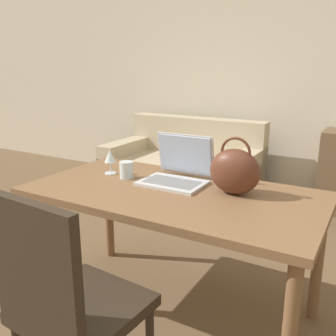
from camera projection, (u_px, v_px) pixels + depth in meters
name	position (u px, v px, depth m)	size (l,w,h in m)	color
wall_back	(287.00, 68.00, 3.85)	(10.00, 0.06, 2.70)	beige
dining_table	(172.00, 204.00, 2.01)	(1.56, 0.81, 0.74)	brown
chair	(66.00, 300.00, 1.39)	(0.47, 0.47, 0.96)	#2D2319
couch	(184.00, 171.00, 4.03)	(1.57, 0.90, 0.82)	#C1B293
laptop	(179.00, 169.00, 2.13)	(0.36, 0.31, 0.26)	silver
drinking_glass	(126.00, 170.00, 2.20)	(0.08, 0.08, 0.10)	silver
wine_glass	(110.00, 158.00, 2.27)	(0.07, 0.07, 0.15)	silver
handbag	(235.00, 171.00, 1.91)	(0.27, 0.16, 0.30)	#592D1E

